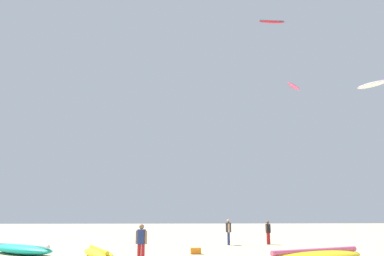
{
  "coord_description": "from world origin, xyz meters",
  "views": [
    {
      "loc": [
        -1.09,
        -12.22,
        2.28
      ],
      "look_at": [
        0.0,
        15.7,
        8.15
      ],
      "focal_mm": 36.89,
      "sensor_mm": 36.0,
      "label": 1
    }
  ],
  "objects": [
    {
      "name": "cooler_box",
      "position": [
        -0.02,
        9.85,
        0.16
      ],
      "size": [
        0.56,
        0.36,
        0.32
      ],
      "primitive_type": "cube",
      "color": "orange",
      "rests_on": "ground"
    },
    {
      "name": "kite_grounded_near",
      "position": [
        -4.89,
        8.09,
        0.24
      ],
      "size": [
        2.65,
        4.21,
        0.51
      ],
      "color": "yellow",
      "rests_on": "ground"
    },
    {
      "name": "kite_aloft_3",
      "position": [
        20.15,
        28.04,
        15.74
      ],
      "size": [
        2.8,
        3.48,
        0.49
      ],
      "color": "white"
    },
    {
      "name": "kite_aloft_5",
      "position": [
        14.72,
        38.37,
        18.78
      ],
      "size": [
        3.28,
        3.93,
        0.74
      ],
      "color": "#E5598C"
    },
    {
      "name": "kite_grounded_mid",
      "position": [
        -9.3,
        9.98,
        0.28
      ],
      "size": [
        4.76,
        4.05,
        0.58
      ],
      "color": "#19B29E",
      "rests_on": "ground"
    },
    {
      "name": "kite_grounded_far",
      "position": [
        5.13,
        5.82,
        0.3
      ],
      "size": [
        5.44,
        3.56,
        0.69
      ],
      "color": "yellow",
      "rests_on": "ground"
    },
    {
      "name": "person_left",
      "position": [
        5.29,
        15.73,
        0.93
      ],
      "size": [
        0.41,
        0.39,
        1.59
      ],
      "rotation": [
        0.0,
        0.0,
        5.47
      ],
      "color": "#B21E23",
      "rests_on": "ground"
    },
    {
      "name": "person_foreground",
      "position": [
        -2.63,
        5.89,
        0.99
      ],
      "size": [
        0.52,
        0.38,
        1.7
      ],
      "rotation": [
        0.0,
        0.0,
        1.16
      ],
      "color": "#B21E23",
      "rests_on": "ground"
    },
    {
      "name": "person_midground",
      "position": [
        2.48,
        15.39,
        1.0
      ],
      "size": [
        0.39,
        0.57,
        1.71
      ],
      "rotation": [
        0.0,
        0.0,
        6.26
      ],
      "color": "navy",
      "rests_on": "ground"
    },
    {
      "name": "kite_aloft_1",
      "position": [
        10.54,
        32.45,
        25.23
      ],
      "size": [
        3.36,
        1.12,
        0.71
      ],
      "color": "red"
    }
  ]
}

